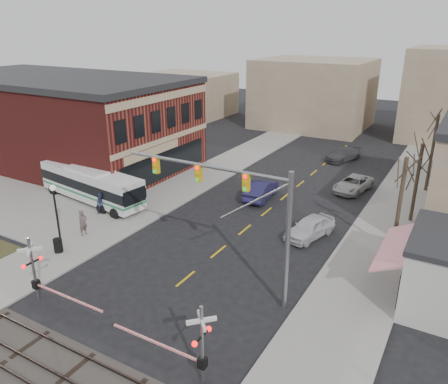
# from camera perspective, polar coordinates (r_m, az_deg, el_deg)

# --- Properties ---
(ground) EXTENTS (160.00, 160.00, 0.00)m
(ground) POSITION_cam_1_polar(r_m,az_deg,el_deg) (26.42, -7.57, -13.19)
(ground) COLOR black
(ground) RESTS_ON ground
(sidewalk_west) EXTENTS (5.00, 60.00, 0.12)m
(sidewalk_west) POSITION_cam_1_polar(r_m,az_deg,el_deg) (46.15, -2.04, 2.42)
(sidewalk_west) COLOR gray
(sidewalk_west) RESTS_ON ground
(sidewalk_east) EXTENTS (5.00, 60.00, 0.12)m
(sidewalk_east) POSITION_cam_1_polar(r_m,az_deg,el_deg) (40.10, 21.71, -2.08)
(sidewalk_east) COLOR gray
(sidewalk_east) RESTS_ON ground
(plaza_west) EXTENTS (20.00, 10.00, 0.11)m
(plaza_west) POSITION_cam_1_polar(r_m,az_deg,el_deg) (44.50, -26.65, -0.62)
(plaza_west) COLOR gray
(plaza_west) RESTS_ON ground
(brick_building) EXTENTS (30.40, 15.40, 9.60)m
(brick_building) POSITION_cam_1_polar(r_m,az_deg,el_deg) (53.39, -20.86, 8.91)
(brick_building) COLOR maroon
(brick_building) RESTS_ON ground
(tree_east_a) EXTENTS (0.28, 0.28, 6.75)m
(tree_east_a) POSITION_cam_1_polar(r_m,az_deg,el_deg) (31.34, 21.93, -1.67)
(tree_east_a) COLOR #382B21
(tree_east_a) RESTS_ON sidewalk_east
(tree_east_b) EXTENTS (0.28, 0.28, 6.30)m
(tree_east_b) POSITION_cam_1_polar(r_m,az_deg,el_deg) (37.01, 23.83, 1.06)
(tree_east_b) COLOR #382B21
(tree_east_b) RESTS_ON sidewalk_east
(tree_east_c) EXTENTS (0.28, 0.28, 7.20)m
(tree_east_c) POSITION_cam_1_polar(r_m,az_deg,el_deg) (44.54, 25.51, 4.58)
(tree_east_c) COLOR #382B21
(tree_east_c) RESTS_ON sidewalk_east
(transit_bus) EXTENTS (11.71, 4.06, 2.95)m
(transit_bus) POSITION_cam_1_polar(r_m,az_deg,el_deg) (40.08, -16.98, 1.01)
(transit_bus) COLOR silver
(transit_bus) RESTS_ON ground
(traffic_signal_mast) EXTENTS (10.41, 0.30, 8.00)m
(traffic_signal_mast) POSITION_cam_1_polar(r_m,az_deg,el_deg) (23.66, 2.14, -1.38)
(traffic_signal_mast) COLOR gray
(traffic_signal_mast) RESTS_ON ground
(rr_crossing_west) EXTENTS (5.60, 1.36, 4.00)m
(rr_crossing_west) POSITION_cam_1_polar(r_m,az_deg,el_deg) (26.55, -23.03, -9.68)
(rr_crossing_west) COLOR gray
(rr_crossing_west) RESTS_ON ground
(rr_crossing_east) EXTENTS (5.60, 1.36, 4.00)m
(rr_crossing_east) POSITION_cam_1_polar(r_m,az_deg,el_deg) (19.91, -3.97, -19.08)
(rr_crossing_east) COLOR gray
(rr_crossing_east) RESTS_ON ground
(street_lamp) EXTENTS (0.44, 0.44, 4.31)m
(street_lamp) POSITION_cam_1_polar(r_m,az_deg,el_deg) (32.78, -21.25, -1.14)
(street_lamp) COLOR black
(street_lamp) RESTS_ON sidewalk_west
(trash_bin) EXTENTS (0.60, 0.60, 0.98)m
(trash_bin) POSITION_cam_1_polar(r_m,az_deg,el_deg) (32.25, -20.86, -6.53)
(trash_bin) COLOR black
(trash_bin) RESTS_ON sidewalk_west
(car_a) EXTENTS (3.05, 4.92, 1.56)m
(car_a) POSITION_cam_1_polar(r_m,az_deg,el_deg) (32.94, 11.17, -4.54)
(car_a) COLOR silver
(car_a) RESTS_ON ground
(car_b) EXTENTS (2.21, 5.16, 1.66)m
(car_b) POSITION_cam_1_polar(r_m,az_deg,el_deg) (39.56, 4.87, 0.30)
(car_b) COLOR #1B193F
(car_b) RESTS_ON ground
(car_c) EXTENTS (3.19, 5.35, 1.39)m
(car_c) POSITION_cam_1_polar(r_m,az_deg,el_deg) (42.97, 16.52, 1.00)
(car_c) COLOR #B2B2B2
(car_c) RESTS_ON ground
(car_d) EXTENTS (3.66, 5.34, 1.44)m
(car_d) POSITION_cam_1_polar(r_m,az_deg,el_deg) (52.54, 15.28, 4.76)
(car_d) COLOR #3F3E43
(car_d) RESTS_ON ground
(pedestrian_near) EXTENTS (0.48, 0.72, 1.96)m
(pedestrian_near) POSITION_cam_1_polar(r_m,az_deg,el_deg) (33.93, -17.94, -3.84)
(pedestrian_near) COLOR #5A4B48
(pedestrian_near) RESTS_ON sidewalk_west
(pedestrian_far) EXTENTS (1.13, 1.07, 1.84)m
(pedestrian_far) POSITION_cam_1_polar(r_m,az_deg,el_deg) (37.20, -15.72, -1.47)
(pedestrian_far) COLOR #333A5A
(pedestrian_far) RESTS_ON sidewalk_west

